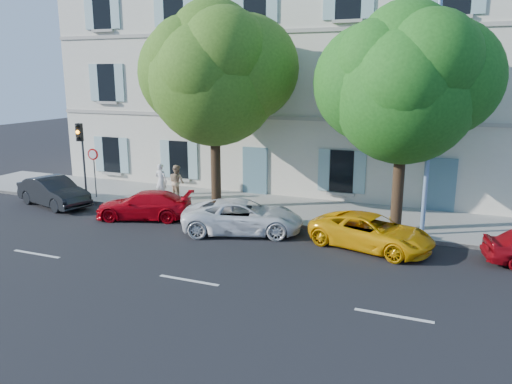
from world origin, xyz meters
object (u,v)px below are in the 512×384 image
at_px(car_red_coupe, 144,205).
at_px(tree_right, 404,92).
at_px(road_sign, 94,162).
at_px(pedestrian_b, 177,182).
at_px(street_lamp, 432,104).
at_px(car_yellow_supercar, 371,232).
at_px(car_white_coupe, 243,216).
at_px(tree_left, 214,81).
at_px(pedestrian_a, 161,181).
at_px(traffic_light, 81,144).
at_px(car_dark_sedan, 54,192).

distance_m(car_red_coupe, tree_right, 11.47).
xyz_separation_m(road_sign, pedestrian_b, (3.88, 1.22, -0.90)).
xyz_separation_m(street_lamp, pedestrian_b, (-11.45, 1.52, -4.04)).
bearing_deg(car_yellow_supercar, street_lamp, -28.26).
bearing_deg(car_white_coupe, car_red_coupe, 69.14).
xyz_separation_m(tree_left, pedestrian_a, (-3.24, 0.52, -4.78)).
bearing_deg(tree_left, traffic_light, -173.90).
height_order(tree_left, traffic_light, tree_left).
height_order(traffic_light, road_sign, traffic_light).
height_order(car_dark_sedan, car_red_coupe, car_dark_sedan).
height_order(car_dark_sedan, pedestrian_a, pedestrian_a).
height_order(car_white_coupe, pedestrian_b, pedestrian_b).
distance_m(car_white_coupe, pedestrian_a, 6.42).
bearing_deg(car_dark_sedan, pedestrian_b, -44.08).
bearing_deg(pedestrian_b, traffic_light, 39.78).
xyz_separation_m(car_red_coupe, pedestrian_b, (-0.21, 3.05, 0.39)).
distance_m(car_yellow_supercar, tree_right, 5.28).
height_order(car_dark_sedan, road_sign, road_sign).
height_order(car_red_coupe, pedestrian_b, pedestrian_b).
bearing_deg(traffic_light, car_yellow_supercar, -7.02).
distance_m(tree_left, pedestrian_a, 5.79).
bearing_deg(pedestrian_a, car_red_coupe, 110.66).
bearing_deg(pedestrian_a, pedestrian_b, -162.57).
relative_size(tree_left, road_sign, 3.64).
relative_size(street_lamp, pedestrian_a, 5.02).
xyz_separation_m(traffic_light, pedestrian_a, (3.61, 1.25, -1.77)).
bearing_deg(pedestrian_b, pedestrian_a, 36.75).
xyz_separation_m(car_red_coupe, street_lamp, (11.23, 1.53, 4.43)).
bearing_deg(pedestrian_a, car_yellow_supercar, 166.16).
relative_size(car_white_coupe, traffic_light, 1.29).
height_order(car_yellow_supercar, road_sign, road_sign).
bearing_deg(car_dark_sedan, street_lamp, -69.46).
height_order(tree_left, street_lamp, tree_left).
distance_m(car_white_coupe, road_sign, 9.09).
xyz_separation_m(tree_left, street_lamp, (8.96, -0.80, -0.76)).
bearing_deg(pedestrian_b, tree_right, -164.75).
bearing_deg(road_sign, car_white_coupe, -13.00).
bearing_deg(tree_right, car_dark_sedan, -173.46).
relative_size(car_yellow_supercar, street_lamp, 0.51).
relative_size(tree_right, traffic_light, 2.26).
distance_m(car_yellow_supercar, pedestrian_b, 10.36).
bearing_deg(street_lamp, road_sign, 178.88).
bearing_deg(street_lamp, car_white_coupe, -165.22).
relative_size(car_red_coupe, tree_left, 0.47).
xyz_separation_m(car_red_coupe, traffic_light, (-4.57, 1.60, 2.18)).
distance_m(street_lamp, pedestrian_b, 12.23).
height_order(tree_right, pedestrian_a, tree_right).
xyz_separation_m(tree_right, pedestrian_a, (-11.19, 0.90, -4.41)).
distance_m(car_red_coupe, pedestrian_a, 3.03).
height_order(car_dark_sedan, tree_right, tree_right).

